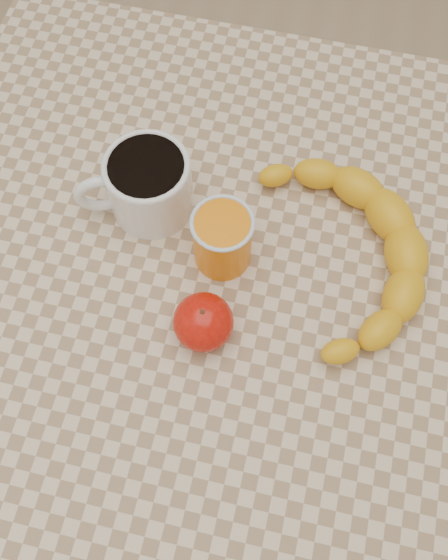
% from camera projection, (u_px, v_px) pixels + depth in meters
% --- Properties ---
extents(ground, '(3.00, 3.00, 0.00)m').
position_uv_depth(ground, '(224.00, 419.00, 1.40)').
color(ground, tan).
rests_on(ground, ground).
extents(table, '(0.80, 0.80, 0.75)m').
position_uv_depth(table, '(224.00, 314.00, 0.80)').
color(table, beige).
rests_on(table, ground).
extents(coffee_mug, '(0.15, 0.13, 0.09)m').
position_uv_depth(coffee_mug, '(147.00, 184.00, 0.72)').
color(coffee_mug, white).
rests_on(coffee_mug, table).
extents(orange_juice_glass, '(0.07, 0.07, 0.08)m').
position_uv_depth(orange_juice_glass, '(222.00, 239.00, 0.70)').
color(orange_juice_glass, orange).
rests_on(orange_juice_glass, table).
extents(apple, '(0.07, 0.07, 0.06)m').
position_uv_depth(apple, '(203.00, 322.00, 0.67)').
color(apple, '#A60905').
rests_on(apple, table).
extents(banana, '(0.40, 0.44, 0.05)m').
position_uv_depth(banana, '(348.00, 252.00, 0.71)').
color(banana, yellow).
rests_on(banana, table).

